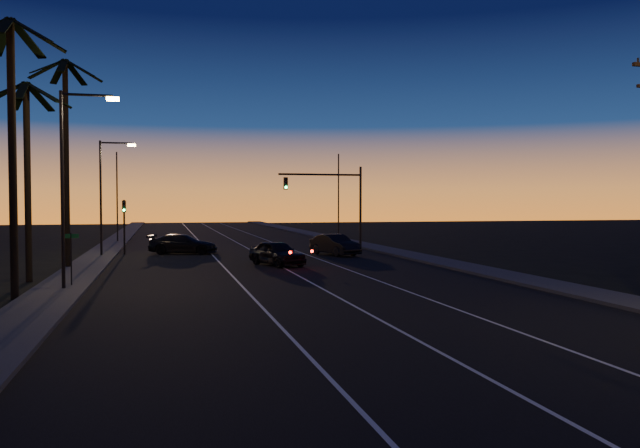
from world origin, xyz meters
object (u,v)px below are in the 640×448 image
object	(u,v)px
lead_car	(277,253)
right_car	(335,245)
cross_car	(183,244)
signal_mast	(333,193)

from	to	relation	value
lead_car	right_car	world-z (taller)	lead_car
right_car	cross_car	xyz separation A→B (m)	(-11.11, 3.97, -0.02)
signal_mast	cross_car	distance (m)	12.90
right_car	cross_car	bearing A→B (deg)	160.35
cross_car	lead_car	bearing A→B (deg)	-62.22
lead_car	signal_mast	bearing A→B (deg)	58.42
signal_mast	cross_car	world-z (taller)	signal_mast
signal_mast	right_car	bearing A→B (deg)	-104.09
right_car	lead_car	bearing A→B (deg)	-131.07
lead_car	cross_car	xyz separation A→B (m)	(-5.49, 10.42, -0.02)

